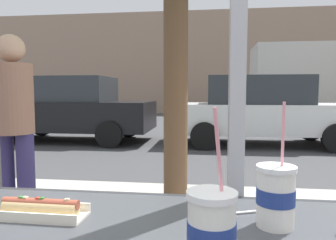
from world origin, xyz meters
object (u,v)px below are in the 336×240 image
(hotdog_tray_far, at_px, (41,209))
(box_truck, at_px, (333,83))
(parked_car_black, at_px, (70,109))
(pedestrian, at_px, (14,122))
(soda_cup_right, at_px, (212,231))
(soda_cup_left, at_px, (276,195))
(parked_car_white, at_px, (261,110))

(hotdog_tray_far, xyz_separation_m, box_truck, (5.09, 11.97, 0.66))
(parked_car_black, relative_size, pedestrian, 2.66)
(hotdog_tray_far, relative_size, box_truck, 0.04)
(parked_car_black, relative_size, box_truck, 0.70)
(soda_cup_right, distance_m, pedestrian, 2.39)
(soda_cup_right, bearing_deg, box_truck, 69.13)
(soda_cup_left, xyz_separation_m, parked_car_black, (-3.83, 7.31, -0.18))
(soda_cup_left, height_order, hotdog_tray_far, soda_cup_left)
(hotdog_tray_far, height_order, parked_car_black, parked_car_black)
(hotdog_tray_far, bearing_deg, parked_car_white, 76.66)
(parked_car_white, distance_m, pedestrian, 6.40)
(soda_cup_right, xyz_separation_m, hotdog_tray_far, (-0.45, 0.21, -0.06))
(soda_cup_left, relative_size, soda_cup_right, 1.01)
(soda_cup_right, xyz_separation_m, parked_car_white, (1.29, 7.54, -0.18))
(hotdog_tray_far, bearing_deg, pedestrian, 124.88)
(soda_cup_right, relative_size, box_truck, 0.05)
(soda_cup_right, xyz_separation_m, pedestrian, (-1.57, 1.81, 0.02))
(soda_cup_left, distance_m, parked_car_white, 7.40)
(soda_cup_right, distance_m, parked_car_white, 7.65)
(parked_car_black, bearing_deg, pedestrian, -69.82)
(soda_cup_left, relative_size, parked_car_white, 0.07)
(hotdog_tray_far, bearing_deg, parked_car_black, 113.72)
(soda_cup_left, bearing_deg, soda_cup_right, -125.34)
(hotdog_tray_far, height_order, parked_car_white, parked_car_white)
(soda_cup_right, bearing_deg, hotdog_tray_far, 155.30)
(hotdog_tray_far, xyz_separation_m, pedestrian, (-1.12, 1.60, 0.07))
(pedestrian, bearing_deg, parked_car_white, 63.52)
(hotdog_tray_far, xyz_separation_m, parked_car_black, (-3.22, 7.33, -0.12))
(box_truck, bearing_deg, hotdog_tray_far, -113.06)
(hotdog_tray_far, relative_size, parked_car_black, 0.06)
(box_truck, bearing_deg, soda_cup_left, -110.56)
(box_truck, bearing_deg, parked_car_white, -125.90)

